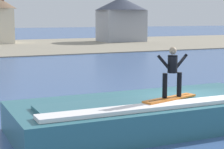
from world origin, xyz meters
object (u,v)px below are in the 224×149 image
(wave_crest, at_px, (148,113))
(surfboard, at_px, (170,98))
(car_far_shore, at_px, (119,36))
(surfer, at_px, (172,69))
(house_gabled_white, at_px, (121,16))

(wave_crest, xyz_separation_m, surfboard, (0.41, -0.70, 0.61))
(surfboard, xyz_separation_m, car_far_shore, (18.99, 43.88, -0.18))
(surfer, bearing_deg, wave_crest, 127.42)
(wave_crest, xyz_separation_m, house_gabled_white, (19.84, 43.25, 3.36))
(surfboard, bearing_deg, car_far_shore, 66.60)
(car_far_shore, bearing_deg, surfboard, -113.40)
(wave_crest, bearing_deg, car_far_shore, 65.80)
(surfer, relative_size, car_far_shore, 0.37)
(surfboard, distance_m, car_far_shore, 47.81)
(wave_crest, bearing_deg, surfer, -52.58)
(wave_crest, height_order, surfboard, surfboard)
(wave_crest, height_order, house_gabled_white, house_gabled_white)
(wave_crest, relative_size, house_gabled_white, 1.17)
(wave_crest, bearing_deg, surfboard, -59.34)
(house_gabled_white, bearing_deg, wave_crest, -114.64)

